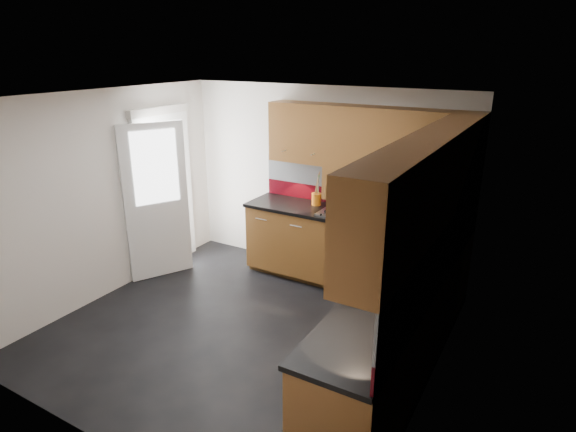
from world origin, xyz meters
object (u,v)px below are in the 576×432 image
Objects in this scene: gas_hob at (344,213)px; food_processor at (432,230)px; toaster at (388,211)px; utensil_pot at (317,198)px.

food_processor is (1.14, -0.39, 0.12)m from gas_hob.
toaster is at bearing 142.20° from food_processor.
food_processor is at bearing -37.80° from toaster.
toaster is (0.52, 0.09, 0.08)m from gas_hob.
food_processor reaches higher than toaster.
gas_hob is at bearing 161.14° from food_processor.
gas_hob is 0.53m from toaster.
utensil_pot reaches higher than toaster.
food_processor is at bearing -18.85° from utensil_pot.
gas_hob is at bearing -18.82° from utensil_pot.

